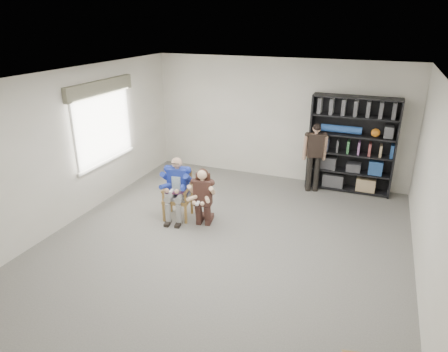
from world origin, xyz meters
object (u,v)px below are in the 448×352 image
at_px(armchair, 177,195).
at_px(seated_man, 177,188).
at_px(standing_man, 314,158).
at_px(kneeling_woman, 203,198).
at_px(bookshelf, 351,145).

distance_m(armchair, seated_man, 0.14).
bearing_deg(standing_man, armchair, -152.99).
distance_m(seated_man, kneeling_woman, 0.59).
bearing_deg(armchair, standing_man, 35.70).
bearing_deg(standing_man, kneeling_woman, -142.89).
xyz_separation_m(bookshelf, standing_man, (-0.72, -0.34, -0.27)).
bearing_deg(seated_man, kneeling_woman, -21.63).
relative_size(kneeling_woman, standing_man, 0.72).
bearing_deg(seated_man, armchair, 0.00).
bearing_deg(bookshelf, armchair, -138.47).
relative_size(seated_man, standing_man, 0.79).
bearing_deg(kneeling_woman, seated_man, 158.37).
relative_size(armchair, seated_man, 0.77).
bearing_deg(kneeling_woman, standing_man, 45.81).
relative_size(seated_man, kneeling_woman, 1.09).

